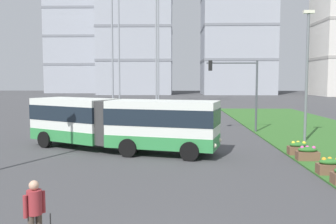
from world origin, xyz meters
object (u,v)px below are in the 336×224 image
(flower_planter_4, at_px, (308,153))
(flower_planter_5, at_px, (298,148))
(traffic_light_far_right, at_px, (239,83))
(apartment_tower_west, at_px, (80,13))
(streetlight_median, at_px, (307,70))
(pedestrian_crossing, at_px, (35,210))
(apartment_tower_centre, at_px, (237,30))
(articulated_bus, at_px, (119,123))
(apartment_tower_westcentre, at_px, (136,15))
(flower_planter_3, at_px, (330,166))

(flower_planter_4, xyz_separation_m, flower_planter_5, (0.00, 1.44, 0.00))
(flower_planter_5, relative_size, traffic_light_far_right, 0.19)
(flower_planter_4, bearing_deg, apartment_tower_west, 110.27)
(streetlight_median, height_order, apartment_tower_west, apartment_tower_west)
(pedestrian_crossing, relative_size, traffic_light_far_right, 0.31)
(traffic_light_far_right, bearing_deg, streetlight_median, -50.72)
(apartment_tower_centre, bearing_deg, articulated_bus, -103.50)
(flower_planter_5, height_order, apartment_tower_west, apartment_tower_west)
(pedestrian_crossing, height_order, streetlight_median, streetlight_median)
(apartment_tower_westcentre, bearing_deg, apartment_tower_centre, 0.04)
(flower_planter_3, bearing_deg, pedestrian_crossing, -144.44)
(apartment_tower_westcentre, bearing_deg, pedestrian_crossing, -85.36)
(pedestrian_crossing, relative_size, apartment_tower_westcentre, 0.04)
(traffic_light_far_right, xyz_separation_m, apartment_tower_westcentre, (-16.35, 77.62, 18.46))
(flower_planter_5, relative_size, apartment_tower_west, 0.02)
(flower_planter_3, relative_size, apartment_tower_westcentre, 0.02)
(articulated_bus, xyz_separation_m, traffic_light_far_right, (8.28, 7.69, 2.27))
(flower_planter_3, xyz_separation_m, apartment_tower_west, (-37.03, 103.05, 24.75))
(articulated_bus, bearing_deg, flower_planter_4, -15.26)
(streetlight_median, relative_size, apartment_tower_west, 0.17)
(flower_planter_5, relative_size, apartment_tower_centre, 0.03)
(apartment_tower_west, xyz_separation_m, apartment_tower_westcentre, (18.94, -12.22, -2.79))
(flower_planter_5, xyz_separation_m, traffic_light_far_right, (-1.75, 8.99, 3.50))
(flower_planter_4, bearing_deg, articulated_bus, 164.74)
(apartment_tower_westcentre, bearing_deg, flower_planter_5, -78.20)
(articulated_bus, relative_size, apartment_tower_west, 0.23)
(flower_planter_4, relative_size, streetlight_median, 0.13)
(flower_planter_3, relative_size, flower_planter_4, 1.00)
(flower_planter_4, distance_m, traffic_light_far_right, 11.14)
(pedestrian_crossing, xyz_separation_m, streetlight_median, (12.04, 16.00, 3.76))
(pedestrian_crossing, distance_m, flower_planter_4, 14.28)
(apartment_tower_west, bearing_deg, traffic_light_far_right, -68.56)
(streetlight_median, bearing_deg, apartment_tower_west, 112.43)
(articulated_bus, height_order, flower_planter_3, articulated_bus)
(flower_planter_3, height_order, apartment_tower_west, apartment_tower_west)
(flower_planter_3, relative_size, streetlight_median, 0.13)
(flower_planter_5, bearing_deg, pedestrian_crossing, -131.47)
(articulated_bus, xyz_separation_m, apartment_tower_west, (-27.00, 97.53, 23.52))
(pedestrian_crossing, distance_m, streetlight_median, 20.37)
(flower_planter_3, relative_size, apartment_tower_west, 0.02)
(pedestrian_crossing, bearing_deg, flower_planter_4, 44.70)
(articulated_bus, relative_size, streetlight_median, 1.36)
(flower_planter_4, bearing_deg, apartment_tower_westcentre, 101.61)
(articulated_bus, bearing_deg, streetlight_median, 15.14)
(flower_planter_3, xyz_separation_m, apartment_tower_centre, (10.45, 90.86, 17.70))
(articulated_bus, relative_size, traffic_light_far_right, 2.08)
(apartment_tower_west, distance_m, apartment_tower_centre, 49.53)
(articulated_bus, distance_m, flower_planter_5, 10.19)
(flower_planter_4, bearing_deg, flower_planter_5, 90.00)
(streetlight_median, relative_size, apartment_tower_westcentre, 0.19)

